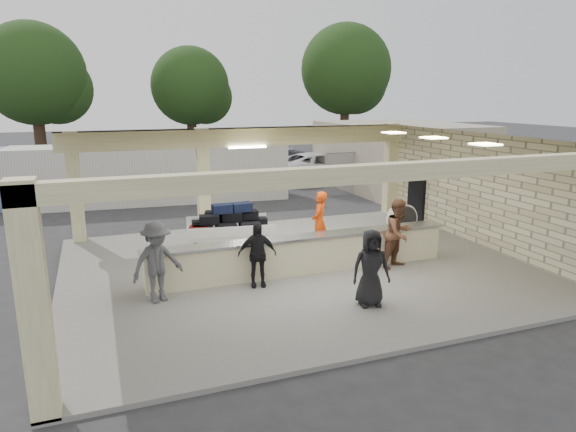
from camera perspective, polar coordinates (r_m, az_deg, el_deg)
name	(u,v)px	position (r m, az deg, el deg)	size (l,w,h in m)	color
ground	(296,270)	(13.93, 0.91, -5.98)	(120.00, 120.00, 0.00)	#2C2C2F
pavilion	(295,215)	(14.22, 0.75, 0.09)	(12.01, 10.00, 3.55)	gray
baggage_counter	(303,254)	(13.31, 1.71, -4.26)	(8.20, 0.58, 0.98)	beige
luggage_cart	(228,226)	(15.10, -6.65, -1.10)	(2.63, 1.85, 1.42)	white
drum_fan	(402,219)	(16.93, 12.53, -0.35)	(1.01, 0.55, 1.10)	white
baggage_handler	(319,222)	(14.88, 3.51, -0.69)	(0.66, 0.36, 1.81)	#E5420C
passenger_a	(399,233)	(13.89, 12.20, -1.90)	(0.90, 0.40, 1.86)	brown
passenger_b	(257,254)	(12.30, -3.46, -4.28)	(0.93, 0.34, 1.59)	black
passenger_c	(157,262)	(11.69, -14.34, -5.00)	(1.18, 0.42, 1.83)	#47484C
passenger_d	(371,268)	(11.32, 9.19, -5.70)	(0.83, 0.34, 1.71)	black
car_white_a	(321,167)	(28.09, 3.64, 5.50)	(2.57, 5.43, 1.55)	white
car_white_b	(417,160)	(32.00, 14.13, 6.04)	(1.76, 4.72, 1.49)	white
car_dark	(294,164)	(29.21, 0.65, 5.83)	(1.65, 4.67, 1.56)	black
container_white	(154,173)	(23.20, -14.70, 4.61)	(11.57, 2.31, 2.51)	silver
fence	(435,167)	(26.72, 16.01, 5.20)	(12.06, 0.06, 2.03)	gray
tree_left	(40,78)	(36.50, -25.89, 13.62)	(6.60, 6.30, 9.00)	#382619
tree_mid	(194,89)	(39.04, -10.38, 13.69)	(6.00, 5.60, 8.00)	#382619
tree_right	(348,73)	(42.03, 6.73, 15.48)	(7.20, 7.00, 10.00)	#382619
adjacent_building	(399,156)	(26.62, 12.19, 6.58)	(6.00, 8.00, 3.20)	#B3A68E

